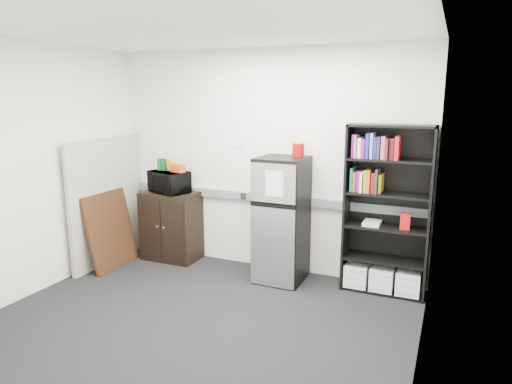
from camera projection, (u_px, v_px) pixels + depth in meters
floor at (192, 327)px, 4.32m from camera, size 4.00×4.00×0.00m
wall_back at (263, 162)px, 5.61m from camera, size 4.00×0.02×2.70m
wall_right at (427, 209)px, 3.25m from camera, size 0.02×3.50×2.70m
wall_left at (25, 172)px, 4.82m from camera, size 0.02×3.50×2.70m
ceiling at (182, 27)px, 3.76m from camera, size 4.00×3.50×0.02m
electrical_raceway at (262, 198)px, 5.67m from camera, size 3.92×0.05×0.10m
wall_note at (237, 144)px, 5.70m from camera, size 0.14×0.00×0.10m
bookshelf at (387, 212)px, 4.93m from camera, size 0.90×0.34×1.85m
cubicle_partition at (107, 201)px, 5.86m from camera, size 0.06×1.30×1.62m
cabinet at (171, 226)px, 6.05m from camera, size 0.73×0.48×0.91m
microwave at (169, 182)px, 5.91m from camera, size 0.59×0.49×0.28m
snack_box_a at (160, 164)px, 5.95m from camera, size 0.08×0.07×0.15m
snack_box_b at (163, 165)px, 5.93m from camera, size 0.08×0.06×0.15m
snack_box_c at (170, 165)px, 5.89m from camera, size 0.08×0.06×0.14m
snack_bag at (178, 168)px, 5.79m from camera, size 0.20×0.14×0.10m
refrigerator at (281, 220)px, 5.30m from camera, size 0.55×0.58×1.46m
coffee_can at (298, 148)px, 5.18m from camera, size 0.14×0.14×0.19m
framed_poster at (110, 229)px, 5.77m from camera, size 0.24×0.75×0.96m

